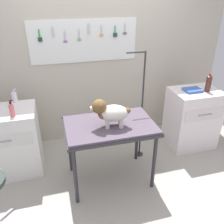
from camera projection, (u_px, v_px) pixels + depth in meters
The scene contains 11 objects.
ground at pixel (120, 186), 2.95m from camera, with size 4.40×4.00×0.04m, color #A8A498.
rear_wall_panel at pixel (96, 66), 3.51m from camera, with size 4.00×0.11×2.30m.
grooming_table at pixel (110, 129), 2.73m from camera, with size 1.03×0.68×0.81m.
grooming_arm at pixel (141, 112), 3.17m from camera, with size 0.30×0.11×1.51m.
dog at pixel (109, 112), 2.57m from camera, with size 0.45×0.26×0.32m.
counter_left at pixel (7, 142), 3.01m from camera, with size 0.80×0.58×0.87m.
cabinet_right at pixel (192, 118), 3.55m from camera, with size 0.68×0.54×0.89m.
pump_bottle_white at pixel (15, 97), 3.02m from camera, with size 0.07×0.06×0.18m.
spray_bottle_short at pixel (12, 110), 2.68m from camera, with size 0.06×0.05×0.20m.
soda_bottle at pixel (208, 83), 3.26m from camera, with size 0.08×0.08×0.26m.
supply_tray at pixel (193, 90), 3.31m from camera, with size 0.24×0.18×0.04m.
Camera 1 is at (-0.68, -2.10, 2.15)m, focal length 38.07 mm.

